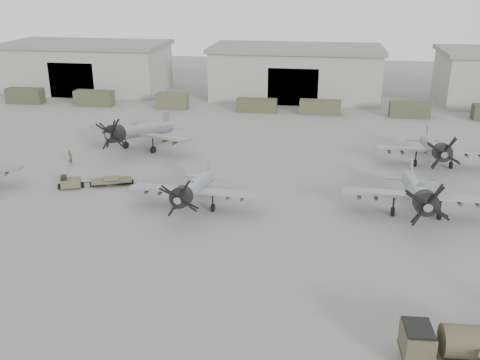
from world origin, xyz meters
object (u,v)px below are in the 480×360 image
object	(u,v)px
aircraft_mid_1	(193,188)
tug_trailer	(86,182)
aircraft_mid_2	(419,193)
fuel_tanker	(465,345)
aircraft_far_1	(435,148)
aircraft_far_0	(137,131)
ground_crew	(71,158)

from	to	relation	value
aircraft_mid_1	tug_trailer	size ratio (longest dim) A/B	1.69
aircraft_mid_1	aircraft_mid_2	world-z (taller)	aircraft_mid_2
aircraft_mid_2	fuel_tanker	distance (m)	19.40
fuel_tanker	aircraft_far_1	bearing A→B (deg)	79.65
aircraft_far_1	tug_trailer	xyz separation A→B (m)	(-35.10, -11.46, -1.76)
aircraft_far_1	tug_trailer	distance (m)	36.97
aircraft_far_0	tug_trailer	size ratio (longest dim) A/B	1.97
fuel_tanker	aircraft_far_0	bearing A→B (deg)	128.00
ground_crew	tug_trailer	bearing A→B (deg)	-139.12
tug_trailer	fuel_tanker	bearing A→B (deg)	-57.23
fuel_tanker	ground_crew	distance (m)	45.02
aircraft_mid_1	aircraft_far_0	size ratio (longest dim) A/B	0.86
aircraft_far_0	ground_crew	xyz separation A→B (m)	(-5.67, -6.23, -1.61)
aircraft_mid_1	aircraft_far_0	world-z (taller)	aircraft_far_0
aircraft_mid_1	fuel_tanker	size ratio (longest dim) A/B	1.71
tug_trailer	ground_crew	bearing A→B (deg)	104.97
aircraft_far_1	aircraft_mid_2	bearing A→B (deg)	-104.54
aircraft_mid_1	aircraft_mid_2	xyz separation A→B (m)	(19.43, 1.43, 0.24)
aircraft_mid_1	fuel_tanker	xyz separation A→B (m)	(19.02, -17.94, -0.63)
aircraft_far_1	tug_trailer	bearing A→B (deg)	-161.15
aircraft_far_0	aircraft_mid_2	bearing A→B (deg)	-8.06
aircraft_far_0	aircraft_far_1	world-z (taller)	aircraft_far_0
aircraft_far_0	fuel_tanker	xyz separation A→B (m)	(29.73, -34.05, -0.98)
aircraft_mid_2	aircraft_far_1	bearing A→B (deg)	76.00
tug_trailer	ground_crew	xyz separation A→B (m)	(-4.51, 6.00, 0.32)
aircraft_far_0	tug_trailer	world-z (taller)	aircraft_far_0
aircraft_far_1	ground_crew	bearing A→B (deg)	-171.37
aircraft_mid_1	fuel_tanker	bearing A→B (deg)	-41.10
fuel_tanker	ground_crew	size ratio (longest dim) A/B	4.03
aircraft_mid_2	tug_trailer	bearing A→B (deg)	176.85
aircraft_far_0	aircraft_far_1	distance (m)	33.95
ground_crew	fuel_tanker	bearing A→B (deg)	-124.23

